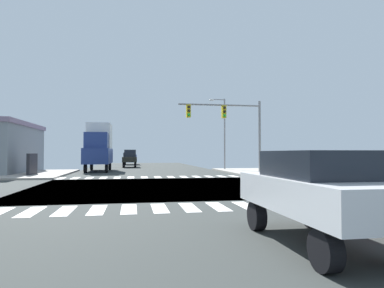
# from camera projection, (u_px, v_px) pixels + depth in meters

# --- Properties ---
(ground) EXTENTS (90.00, 90.00, 0.05)m
(ground) POSITION_uv_depth(u_px,v_px,m) (163.00, 187.00, 18.60)
(ground) COLOR #303432
(sidewalk_corner_ne) EXTENTS (12.00, 12.00, 0.14)m
(sidewalk_corner_ne) POSITION_uv_depth(u_px,v_px,m) (287.00, 171.00, 32.67)
(sidewalk_corner_ne) COLOR #A09B91
(sidewalk_corner_ne) RESTS_ON ground
(crosswalk_near) EXTENTS (13.50, 2.00, 0.01)m
(crosswalk_near) POSITION_uv_depth(u_px,v_px,m) (175.00, 208.00, 11.37)
(crosswalk_near) COLOR white
(crosswalk_near) RESTS_ON ground
(crosswalk_far) EXTENTS (13.50, 2.00, 0.01)m
(crosswalk_far) POSITION_uv_depth(u_px,v_px,m) (151.00, 177.00, 25.75)
(crosswalk_far) COLOR white
(crosswalk_far) RESTS_ON ground
(traffic_signal_mast) EXTENTS (6.83, 0.55, 6.10)m
(traffic_signal_mast) POSITION_uv_depth(u_px,v_px,m) (228.00, 120.00, 27.39)
(traffic_signal_mast) COLOR gray
(traffic_signal_mast) RESTS_ON ground
(street_lamp) EXTENTS (1.78, 0.32, 7.62)m
(street_lamp) POSITION_uv_depth(u_px,v_px,m) (222.00, 127.00, 36.15)
(street_lamp) COLOR gray
(street_lamp) RESTS_ON ground
(pickup_farside_1) EXTENTS (2.00, 5.10, 2.35)m
(pickup_farside_1) POSITION_uv_depth(u_px,v_px,m) (130.00, 156.00, 53.83)
(pickup_farside_1) COLOR black
(pickup_farside_1) RESTS_ON ground
(sedan_crossing_2) EXTENTS (1.80, 4.30, 1.88)m
(sedan_crossing_2) POSITION_uv_depth(u_px,v_px,m) (130.00, 159.00, 43.79)
(sedan_crossing_2) COLOR black
(sedan_crossing_2) RESTS_ON ground
(box_truck_trailing_1) EXTENTS (2.40, 7.20, 4.85)m
(box_truck_trailing_1) POSITION_uv_depth(u_px,v_px,m) (99.00, 146.00, 34.51)
(box_truck_trailing_1) COLOR black
(box_truck_trailing_1) RESTS_ON ground
(sedan_middle_5) EXTENTS (1.80, 4.30, 1.88)m
(sedan_middle_5) POSITION_uv_depth(u_px,v_px,m) (317.00, 189.00, 6.80)
(sedan_middle_5) COLOR black
(sedan_middle_5) RESTS_ON ground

